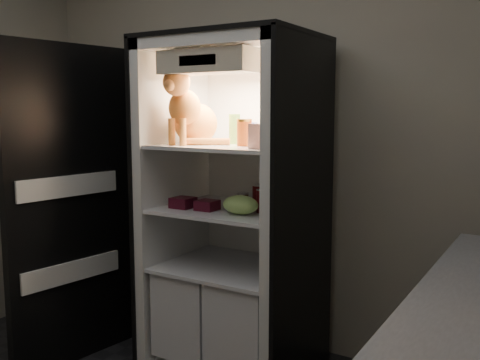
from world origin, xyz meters
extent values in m
plane|color=#BFB89F|center=(0.00, 1.80, 1.35)|extent=(3.60, 0.00, 3.60)
cube|color=white|center=(0.00, 1.67, 0.93)|extent=(0.85, 0.06, 1.85)
cube|color=white|center=(-0.40, 1.35, 0.93)|extent=(0.06, 0.70, 1.85)
cube|color=white|center=(0.40, 1.35, 0.93)|extent=(0.06, 0.70, 1.85)
cube|color=white|center=(0.00, 1.35, 1.82)|extent=(0.85, 0.70, 0.06)
cube|color=white|center=(0.00, 1.35, 0.03)|extent=(0.85, 0.70, 0.06)
cube|color=black|center=(-0.44, 1.35, 0.93)|extent=(0.02, 0.72, 1.87)
cube|color=black|center=(0.44, 1.35, 0.93)|extent=(0.02, 0.72, 1.87)
cube|color=black|center=(0.00, 1.35, 1.86)|extent=(0.90, 0.72, 0.02)
cube|color=white|center=(0.00, 1.32, 1.28)|extent=(0.73, 0.62, 0.02)
cube|color=white|center=(0.00, 1.32, 0.93)|extent=(0.73, 0.62, 0.02)
cube|color=white|center=(-0.18, 1.32, 0.35)|extent=(0.34, 0.58, 0.48)
cube|color=white|center=(0.18, 1.32, 0.35)|extent=(0.34, 0.58, 0.48)
cube|color=white|center=(0.00, 1.32, 0.60)|extent=(0.73, 0.62, 0.02)
cube|color=beige|center=(0.00, 1.11, 1.72)|extent=(0.52, 0.18, 0.12)
cube|color=black|center=(0.00, 1.02, 1.72)|extent=(0.22, 0.01, 0.05)
cube|color=black|center=(-0.85, 0.97, 0.93)|extent=(0.18, 0.87, 1.85)
cube|color=white|center=(-0.84, 0.91, 0.55)|extent=(0.15, 0.64, 0.12)
cube|color=white|center=(-0.84, 0.91, 1.05)|extent=(0.15, 0.64, 0.12)
ellipsoid|color=#B65917|center=(-0.21, 1.30, 1.40)|extent=(0.24, 0.29, 0.23)
ellipsoid|color=#B65917|center=(-0.21, 1.19, 1.49)|extent=(0.19, 0.17, 0.20)
sphere|color=orange|center=(-0.20, 1.12, 1.62)|extent=(0.15, 0.15, 0.15)
sphere|color=orange|center=(-0.20, 1.06, 1.61)|extent=(0.07, 0.07, 0.06)
cone|color=orange|center=(-0.25, 1.12, 1.69)|extent=(0.06, 0.06, 0.07)
cone|color=orange|center=(-0.16, 1.13, 1.69)|extent=(0.06, 0.06, 0.07)
cylinder|color=#B65917|center=(-0.24, 1.11, 1.36)|extent=(0.04, 0.04, 0.14)
cylinder|color=#B65917|center=(-0.17, 1.12, 1.36)|extent=(0.04, 0.04, 0.14)
cylinder|color=#B65917|center=(-0.09, 1.21, 1.31)|extent=(0.25, 0.16, 0.04)
cylinder|color=green|center=(-0.01, 1.38, 1.37)|extent=(0.06, 0.06, 0.15)
cylinder|color=green|center=(-0.01, 1.38, 1.45)|extent=(0.06, 0.06, 0.01)
cylinder|color=white|center=(0.07, 1.41, 1.34)|extent=(0.08, 0.08, 0.10)
cylinder|color=#1735A4|center=(0.07, 1.41, 1.40)|extent=(0.09, 0.09, 0.02)
cylinder|color=maroon|center=(0.13, 1.26, 1.35)|extent=(0.08, 0.08, 0.13)
cylinder|color=#AE812E|center=(0.13, 1.26, 1.42)|extent=(0.08, 0.08, 0.01)
cylinder|color=#A01815|center=(0.27, 1.41, 1.39)|extent=(0.12, 0.12, 0.19)
cylinder|color=white|center=(0.27, 1.41, 1.49)|extent=(0.12, 0.12, 0.02)
cube|color=white|center=(0.29, 1.12, 1.35)|extent=(0.07, 0.07, 0.12)
cylinder|color=black|center=(0.15, 1.38, 1.00)|extent=(0.07, 0.07, 0.13)
cylinder|color=#B2B2B2|center=(0.15, 1.38, 1.07)|extent=(0.07, 0.07, 0.00)
cylinder|color=black|center=(0.27, 1.35, 1.00)|extent=(0.07, 0.07, 0.12)
cylinder|color=#B2B2B2|center=(0.27, 1.35, 1.06)|extent=(0.07, 0.07, 0.00)
cylinder|color=black|center=(0.22, 1.29, 1.00)|extent=(0.07, 0.07, 0.12)
cylinder|color=#B2B2B2|center=(0.22, 1.29, 1.06)|extent=(0.07, 0.07, 0.00)
cylinder|color=brown|center=(0.06, 1.36, 0.98)|extent=(0.06, 0.06, 0.08)
cylinder|color=#B2B2B2|center=(0.06, 1.36, 1.02)|extent=(0.06, 0.06, 0.01)
ellipsoid|color=#93C45B|center=(0.15, 1.19, 0.99)|extent=(0.20, 0.14, 0.10)
cube|color=#500D1E|center=(-0.22, 1.18, 0.97)|extent=(0.12, 0.12, 0.06)
cube|color=#500D1E|center=(-0.07, 1.19, 0.97)|extent=(0.11, 0.11, 0.05)
camera|label=1|loc=(1.57, -1.15, 1.48)|focal=40.00mm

